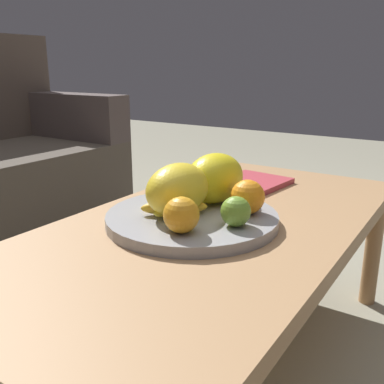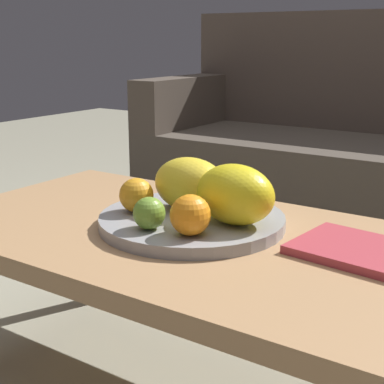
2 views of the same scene
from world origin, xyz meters
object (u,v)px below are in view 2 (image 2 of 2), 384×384
Objects in this scene: melon_smaller_beside at (190,184)px; couch at (356,162)px; orange_front at (190,215)px; banana_bunch at (194,196)px; apple_front at (149,213)px; melon_large_front at (235,194)px; coffee_table at (201,254)px; fruit_bowl at (192,221)px; orange_left at (136,195)px; magazine at (365,252)px.

couch is at bearing 91.68° from melon_smaller_beside.
banana_bunch is at bearing 121.19° from orange_front.
couch is 9.84× the size of melon_smaller_beside.
orange_front reaches higher than apple_front.
melon_large_front is at bearing 71.62° from orange_front.
coffee_table is 6.93× the size of melon_smaller_beside.
apple_front is at bearing -88.43° from couch.
coffee_table is at bearing -150.42° from melon_large_front.
fruit_bowl is 2.31× the size of melon_large_front.
melon_large_front is (0.10, 0.00, 0.07)m from fruit_bowl.
couch is at bearing 91.57° from apple_front.
orange_front is (0.09, -0.13, -0.02)m from melon_smaller_beside.
apple_front is 0.39× the size of banana_bunch.
melon_large_front is 2.30× the size of orange_left.
coffee_table is 0.13m from orange_front.
apple_front is at bearing -89.35° from melon_smaller_beside.
melon_smaller_beside reaches higher than coffee_table.
melon_large_front is at bearing 12.83° from orange_left.
magazine is at bearing -71.54° from couch.
banana_bunch is (0.00, 0.16, -0.00)m from apple_front.
magazine is (0.47, 0.08, -0.05)m from orange_left.
fruit_bowl is 5.31× the size of orange_left.
banana_bunch reaches higher than magazine.
apple_front is 0.16m from banana_bunch.
orange_front is 0.09m from apple_front.
couch is 1.33m from orange_left.
couch reaches higher than apple_front.
orange_left is 0.12m from apple_front.
coffee_table is 4.79× the size of magazine.
melon_large_front reaches higher than magazine.
couch is 1.27m from melon_smaller_beside.
melon_large_front is 0.22m from orange_left.
fruit_bowl is at bearing 144.63° from coffee_table.
orange_left is 0.48m from magazine.
apple_front is at bearing -134.73° from melon_large_front.
fruit_bowl is at bearing 122.35° from orange_front.
fruit_bowl is 0.08m from melon_smaller_beside.
melon_large_front reaches higher than apple_front.
magazine is (0.29, 0.14, -0.06)m from orange_front.
magazine is (0.31, 0.07, 0.05)m from coffee_table.
banana_bunch reaches higher than fruit_bowl.
coffee_table is 0.19m from orange_left.
melon_smaller_beside is 0.69× the size of magazine.
magazine is (0.41, -1.24, 0.10)m from couch.
melon_smaller_beside reaches higher than fruit_bowl.
melon_smaller_beside is 2.70× the size of apple_front.
fruit_bowl is at bearing -168.03° from magazine.
orange_front is at bearing -73.21° from coffee_table.
melon_large_front is at bearing -82.87° from couch.
melon_smaller_beside is 1.07× the size of banana_bunch.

